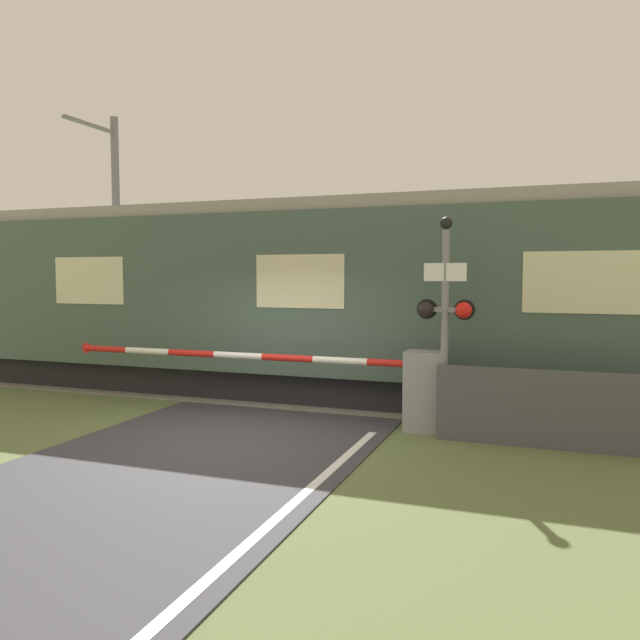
{
  "coord_description": "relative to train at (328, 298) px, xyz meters",
  "views": [
    {
      "loc": [
        4.32,
        -8.0,
        2.4
      ],
      "look_at": [
        0.64,
        2.03,
        1.63
      ],
      "focal_mm": 35.0,
      "sensor_mm": 36.0,
      "label": 1
    }
  ],
  "objects": [
    {
      "name": "ground_plane",
      "position": [
        -0.2,
        -3.68,
        -1.94
      ],
      "size": [
        80.0,
        80.0,
        0.0
      ],
      "primitive_type": "plane",
      "color": "#5B6B3D"
    },
    {
      "name": "track_bed",
      "position": [
        -0.2,
        0.0,
        -1.91
      ],
      "size": [
        36.0,
        3.2,
        0.13
      ],
      "color": "slate",
      "rests_on": "ground_plane"
    },
    {
      "name": "train",
      "position": [
        0.0,
        0.0,
        0.0
      ],
      "size": [
        16.6,
        3.03,
        3.78
      ],
      "color": "black",
      "rests_on": "ground_plane"
    },
    {
      "name": "crossing_barrier",
      "position": [
        1.75,
        -2.25,
        -1.23
      ],
      "size": [
        6.8,
        0.44,
        1.24
      ],
      "color": "gray",
      "rests_on": "ground_plane"
    },
    {
      "name": "signal_post",
      "position": [
        2.7,
        -2.49,
        -0.09
      ],
      "size": [
        0.85,
        0.26,
        3.25
      ],
      "color": "gray",
      "rests_on": "ground_plane"
    },
    {
      "name": "catenary_pole",
      "position": [
        -6.51,
        1.81,
        1.45
      ],
      "size": [
        0.2,
        1.9,
        6.47
      ],
      "color": "slate",
      "rests_on": "ground_plane"
    },
    {
      "name": "roadside_fence",
      "position": [
        4.42,
        -2.65,
        -1.39
      ],
      "size": [
        3.61,
        0.06,
        1.1
      ],
      "color": "#4C4C51",
      "rests_on": "ground_plane"
    }
  ]
}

